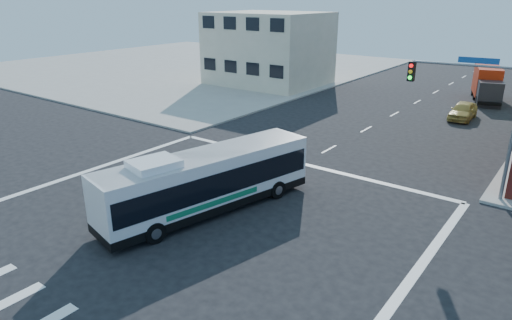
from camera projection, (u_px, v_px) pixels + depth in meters
The scene contains 7 objects.
ground at pixel (194, 222), 20.86m from camera, with size 120.00×120.00×0.00m, color black.
sidewalk_nw at pixel (188, 65), 66.87m from camera, with size 50.00×50.00×0.15m, color gray.
building_west at pixel (268, 49), 51.65m from camera, with size 12.06×10.06×8.00m.
signal_mast_ne at pixel (478, 100), 22.07m from camera, with size 7.91×1.13×8.07m.
transit_bus at pixel (208, 180), 21.42m from camera, with size 4.70×11.07×3.21m.
box_truck at pixel (487, 85), 44.14m from camera, with size 3.99×7.41×3.20m.
parked_car at pixel (463, 111), 37.86m from camera, with size 1.71×4.24×1.45m, color tan.
Camera 1 is at (13.41, -13.26, 9.78)m, focal length 32.00 mm.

